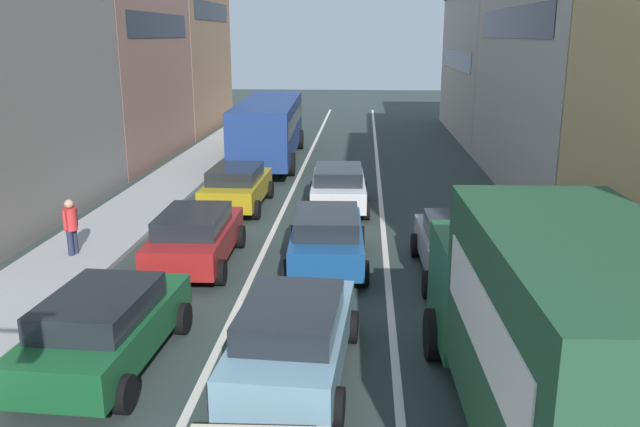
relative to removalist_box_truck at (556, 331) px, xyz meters
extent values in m
cube|color=#A8A8A8|center=(-10.40, 15.23, -1.90)|extent=(2.60, 64.00, 0.14)
cube|color=silver|center=(-5.40, 15.23, -1.97)|extent=(0.16, 60.00, 0.01)
cube|color=silver|center=(-2.00, 15.23, -1.97)|extent=(0.16, 60.00, 0.01)
cube|color=#936B5B|center=(-15.70, 22.73, 3.74)|extent=(7.00, 10.90, 11.42)
cube|color=black|center=(-12.19, 22.73, 4.31)|extent=(0.02, 8.80, 1.10)
cube|color=#9E7556|center=(-15.70, 33.73, 4.63)|extent=(7.00, 10.90, 13.21)
cube|color=black|center=(-12.19, 33.73, 5.29)|extent=(0.02, 8.80, 1.10)
cube|color=#B2ADA3|center=(6.20, 31.89, 2.07)|extent=(7.00, 14.57, 8.10)
cube|color=black|center=(2.68, 31.89, 2.48)|extent=(0.02, 11.73, 1.10)
cube|color=#B2ADA3|center=(6.20, 17.23, 3.75)|extent=(7.00, 14.57, 11.44)
cube|color=black|center=(2.68, 17.23, 4.32)|extent=(0.02, 11.73, 1.10)
cube|color=#1E5933|center=(-0.09, 2.88, -0.54)|extent=(2.47, 2.47, 1.90)
cube|color=black|center=(-0.13, 4.09, -0.16)|extent=(2.02, 0.09, 0.70)
cube|color=#234C33|center=(0.03, -0.88, 0.21)|extent=(2.57, 5.51, 2.80)
cube|color=white|center=(-1.18, -0.91, 0.49)|extent=(0.16, 4.48, 0.90)
cylinder|color=black|center=(-1.29, 2.93, -1.49)|extent=(0.33, 0.97, 0.96)
cylinder|color=black|center=(1.11, 3.00, -1.49)|extent=(0.33, 0.97, 0.96)
cube|color=#759EB7|center=(-3.82, 2.09, -1.30)|extent=(2.05, 4.40, 0.70)
cube|color=#1E2328|center=(-3.84, 1.89, -0.74)|extent=(1.72, 2.50, 0.52)
cylinder|color=black|center=(-4.66, 3.60, -1.65)|extent=(0.26, 0.65, 0.64)
cylinder|color=black|center=(-2.82, 3.49, -1.65)|extent=(0.26, 0.65, 0.64)
cylinder|color=black|center=(-4.83, 0.68, -1.65)|extent=(0.26, 0.65, 0.64)
cylinder|color=black|center=(-2.99, 0.57, -1.65)|extent=(0.26, 0.65, 0.64)
cube|color=#19592D|center=(-7.24, 2.24, -1.30)|extent=(2.01, 4.38, 0.70)
cube|color=#1E2328|center=(-7.25, 2.04, -0.74)|extent=(1.70, 2.48, 0.52)
cylinder|color=black|center=(-8.09, 3.75, -1.65)|extent=(0.25, 0.65, 0.64)
cylinder|color=black|center=(-6.25, 3.66, -1.65)|extent=(0.25, 0.65, 0.64)
cylinder|color=black|center=(-8.23, 0.83, -1.65)|extent=(0.25, 0.65, 0.64)
cylinder|color=black|center=(-6.39, 0.74, -1.65)|extent=(0.25, 0.65, 0.64)
cube|color=#194C8C|center=(-3.56, 7.95, -1.30)|extent=(1.97, 4.37, 0.70)
cube|color=#1E2328|center=(-3.55, 7.75, -0.74)|extent=(1.68, 2.47, 0.52)
cylinder|color=black|center=(-4.54, 9.38, -1.65)|extent=(0.25, 0.65, 0.64)
cylinder|color=black|center=(-2.70, 9.45, -1.65)|extent=(0.25, 0.65, 0.64)
cylinder|color=black|center=(-4.42, 6.45, -1.65)|extent=(0.25, 0.65, 0.64)
cylinder|color=black|center=(-2.58, 6.53, -1.65)|extent=(0.25, 0.65, 0.64)
cube|color=#A51E1E|center=(-7.00, 7.79, -1.30)|extent=(1.89, 4.34, 0.70)
cube|color=#1E2328|center=(-6.99, 7.59, -0.74)|extent=(1.63, 2.44, 0.52)
cylinder|color=black|center=(-7.95, 9.23, -1.65)|extent=(0.23, 0.64, 0.64)
cylinder|color=black|center=(-6.11, 9.27, -1.65)|extent=(0.23, 0.64, 0.64)
cylinder|color=black|center=(-7.88, 6.31, -1.65)|extent=(0.23, 0.64, 0.64)
cylinder|color=black|center=(-6.05, 6.35, -1.65)|extent=(0.23, 0.64, 0.64)
cube|color=silver|center=(-3.50, 13.87, -1.30)|extent=(1.96, 4.37, 0.70)
cube|color=#1E2328|center=(-3.50, 13.67, -0.74)|extent=(1.67, 2.47, 0.52)
cylinder|color=black|center=(-4.48, 15.30, -1.65)|extent=(0.24, 0.65, 0.64)
cylinder|color=black|center=(-2.64, 15.37, -1.65)|extent=(0.24, 0.65, 0.64)
cylinder|color=black|center=(-4.37, 12.38, -1.65)|extent=(0.24, 0.65, 0.64)
cylinder|color=black|center=(-2.53, 12.45, -1.65)|extent=(0.24, 0.65, 0.64)
cube|color=#B29319|center=(-7.03, 13.72, -1.30)|extent=(1.86, 4.32, 0.70)
cube|color=#1E2328|center=(-7.03, 13.52, -0.74)|extent=(1.62, 2.43, 0.52)
cylinder|color=black|center=(-7.93, 15.19, -1.65)|extent=(0.23, 0.64, 0.64)
cylinder|color=black|center=(-6.09, 15.17, -1.65)|extent=(0.23, 0.64, 0.64)
cylinder|color=black|center=(-7.97, 12.27, -1.65)|extent=(0.23, 0.64, 0.64)
cylinder|color=black|center=(-6.13, 12.24, -1.65)|extent=(0.23, 0.64, 0.64)
cube|color=gray|center=(-0.24, 7.38, -1.30)|extent=(1.90, 4.34, 0.70)
cube|color=#1E2328|center=(-0.24, 7.18, -0.74)|extent=(1.64, 2.45, 0.52)
cylinder|color=black|center=(-1.20, 8.82, -1.65)|extent=(0.24, 0.65, 0.64)
cylinder|color=black|center=(0.64, 8.86, -1.65)|extent=(0.24, 0.65, 0.64)
cylinder|color=black|center=(-1.13, 5.89, -1.65)|extent=(0.24, 0.65, 0.64)
cylinder|color=black|center=(0.71, 5.94, -1.65)|extent=(0.24, 0.65, 0.64)
cube|color=navy|center=(-7.11, 22.33, -0.27)|extent=(2.91, 10.59, 2.40)
cube|color=black|center=(-7.11, 22.33, 0.09)|extent=(2.92, 9.96, 0.70)
cylinder|color=black|center=(-8.51, 26.06, -1.47)|extent=(0.34, 1.01, 1.00)
cylinder|color=black|center=(-6.01, 26.16, -1.47)|extent=(0.34, 1.01, 1.00)
cylinder|color=black|center=(-8.24, 19.13, -1.47)|extent=(0.34, 1.01, 1.00)
cylinder|color=black|center=(-5.74, 19.23, -1.47)|extent=(0.34, 1.01, 1.00)
cylinder|color=#262D47|center=(-10.43, 7.87, -1.56)|extent=(0.16, 0.16, 0.82)
cylinder|color=#262D47|center=(-10.39, 8.05, -1.56)|extent=(0.16, 0.16, 0.82)
cylinder|color=red|center=(-10.41, 7.96, -0.85)|extent=(0.34, 0.34, 0.60)
sphere|color=tan|center=(-10.41, 7.96, -0.43)|extent=(0.24, 0.24, 0.24)
cylinder|color=red|center=(-10.46, 7.75, -0.82)|extent=(0.10, 0.10, 0.55)
cylinder|color=red|center=(-10.36, 8.18, -0.82)|extent=(0.10, 0.10, 0.55)
camera|label=1|loc=(-2.65, -8.42, 3.88)|focal=37.02mm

